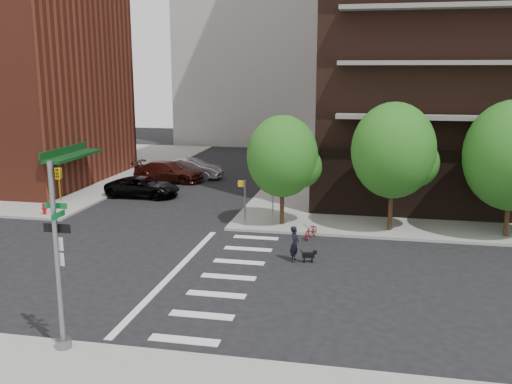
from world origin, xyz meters
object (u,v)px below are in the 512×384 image
Objects in this scene: parked_car_silver at (192,169)px; dog_walker at (295,244)px; scooter at (311,231)px; parked_car_black at (143,187)px; parked_car_maroon at (168,172)px; fire_hydrant at (44,208)px; traffic_signal at (59,271)px.

parked_car_silver is 2.91× the size of dog_walker.
scooter is at bearing 2.78° from dog_walker.
parked_car_maroon is at bearing 2.60° from parked_car_black.
parked_car_black is at bearing 59.72° from fire_hydrant.
parked_car_maroon reaches higher than fire_hydrant.
traffic_signal is at bearing -97.90° from scooter.
parked_car_black is (-6.30, 21.69, -1.99)m from traffic_signal.
scooter is (12.82, -13.32, -0.40)m from parked_car_maroon.
parked_car_maroon is 3.58× the size of scooter.
parked_car_silver is 21.86m from dog_walker.
parked_car_silver is at bearing -34.83° from parked_car_maroon.
dog_walker is at bearing -17.77° from fire_hydrant.
traffic_signal is at bearing -162.88° from parked_car_black.
traffic_signal reaches higher than fire_hydrant.
scooter is at bearing -4.54° from fire_hydrant.
traffic_signal is 8.20× the size of fire_hydrant.
scooter is 3.87m from dog_walker.
fire_hydrant is 7.40m from parked_car_black.
parked_car_maroon is 3.31× the size of dog_walker.
parked_car_silver is 18.88m from scooter.
parked_car_black is 3.29× the size of scooter.
fire_hydrant is 0.47× the size of scooter.
fire_hydrant is at bearing 123.26° from traffic_signal.
traffic_signal is 15.54m from scooter.
traffic_signal reaches higher than parked_car_black.
parked_car_maroon is (-0.16, 5.63, 0.10)m from parked_car_black.
fire_hydrant is at bearing 80.64° from dog_walker.
traffic_signal is 11.94m from dog_walker.
traffic_signal is 22.67m from parked_car_black.
parked_car_black is at bearing 106.20° from traffic_signal.
dog_walker is at bearing -79.11° from scooter.
dog_walker reaches higher than parked_car_maroon.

